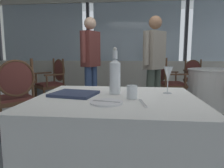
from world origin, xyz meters
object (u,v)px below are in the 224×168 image
object	(u,v)px
side_plate	(106,102)
water_bottle	(115,75)
dining_chair_1_1	(168,79)
dining_chair_0_2	(54,79)
water_tumbler	(132,92)
dining_chair_1_0	(194,75)
diner_person_0	(154,61)
dining_chair_0_1	(14,92)
diner_person_1	(91,59)
wine_glass	(168,75)
menu_book	(74,94)

from	to	relation	value
side_plate	water_bottle	xyz separation A→B (m)	(0.02, 0.31, 0.13)
dining_chair_1_1	dining_chair_0_2	bearing A→B (deg)	176.63
side_plate	water_tumbler	bearing A→B (deg)	44.96
dining_chair_1_0	water_tumbler	bearing A→B (deg)	-30.27
diner_person_0	dining_chair_0_1	bearing A→B (deg)	-110.51
dining_chair_0_1	diner_person_1	world-z (taller)	diner_person_1
dining_chair_0_1	dining_chair_1_0	world-z (taller)	dining_chair_0_1
diner_person_1	dining_chair_1_0	bearing A→B (deg)	56.77
water_tumbler	dining_chair_0_2	distance (m)	3.01
side_plate	dining_chair_0_1	xyz separation A→B (m)	(-1.35, 1.24, -0.18)
wine_glass	diner_person_1	bearing A→B (deg)	115.70
side_plate	diner_person_0	distance (m)	2.32
dining_chair_0_2	diner_person_0	distance (m)	2.00
dining_chair_0_1	diner_person_0	bearing A→B (deg)	-108.52
diner_person_1	dining_chair_0_1	bearing A→B (deg)	-97.34
menu_book	diner_person_0	xyz separation A→B (m)	(0.76, 2.03, 0.18)
water_bottle	dining_chair_0_2	world-z (taller)	water_bottle
wine_glass	menu_book	size ratio (longest dim) A/B	0.67
side_plate	menu_book	world-z (taller)	menu_book
wine_glass	diner_person_0	distance (m)	1.90
water_bottle	wine_glass	xyz separation A→B (m)	(0.39, 0.05, 0.00)
dining_chair_0_1	dining_chair_1_1	distance (m)	2.77
water_bottle	dining_chair_0_2	bearing A→B (deg)	120.96
water_tumbler	diner_person_1	distance (m)	2.49
menu_book	dining_chair_0_2	world-z (taller)	dining_chair_0_2
menu_book	dining_chair_1_1	size ratio (longest dim) A/B	0.30
wine_glass	menu_book	world-z (taller)	wine_glass
water_tumbler	side_plate	bearing A→B (deg)	-135.04
water_bottle	dining_chair_1_1	distance (m)	2.77
water_bottle	dining_chair_1_0	distance (m)	4.13
dining_chair_1_0	dining_chair_1_1	world-z (taller)	dining_chair_1_1
dining_chair_1_0	diner_person_0	xyz separation A→B (m)	(-1.17, -1.82, 0.41)
wine_glass	menu_book	bearing A→B (deg)	-168.58
water_tumbler	diner_person_0	size ratio (longest dim) A/B	0.05
dining_chair_1_1	menu_book	bearing A→B (deg)	-121.27
dining_chair_0_2	diner_person_1	distance (m)	0.92
wine_glass	water_tumbler	world-z (taller)	wine_glass
menu_book	diner_person_0	world-z (taller)	diner_person_0
dining_chair_0_1	dining_chair_0_2	size ratio (longest dim) A/B	1.03
menu_book	dining_chair_1_0	distance (m)	4.32
water_tumbler	diner_person_0	world-z (taller)	diner_person_0
menu_book	dining_chair_1_1	world-z (taller)	dining_chair_1_1
water_tumbler	dining_chair_1_0	distance (m)	4.22
menu_book	dining_chair_1_0	world-z (taller)	dining_chair_1_0
water_bottle	water_tumbler	size ratio (longest dim) A/B	3.87
wine_glass	diner_person_1	size ratio (longest dim) A/B	0.12
water_bottle	diner_person_0	bearing A→B (deg)	76.28
dining_chair_1_1	diner_person_0	distance (m)	0.85
water_bottle	dining_chair_0_1	distance (m)	1.69
dining_chair_0_1	dining_chair_0_2	bearing A→B (deg)	-44.93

